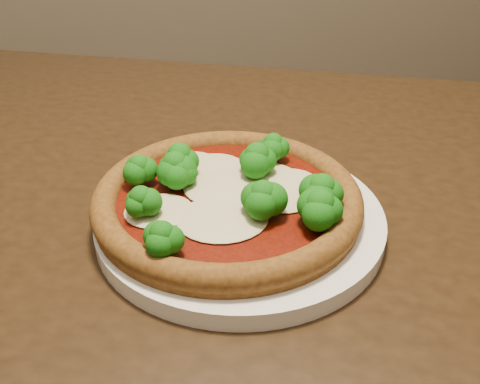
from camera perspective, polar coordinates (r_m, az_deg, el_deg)
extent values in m
cube|color=black|center=(0.56, 0.33, -3.99)|extent=(1.37, 1.22, 0.04)
cylinder|color=black|center=(1.26, -20.01, -4.26)|extent=(0.06, 0.06, 0.71)
cylinder|color=white|center=(0.53, 0.00, -2.83)|extent=(0.28, 0.28, 0.02)
cylinder|color=brown|center=(0.53, -1.34, -1.18)|extent=(0.26, 0.26, 0.01)
torus|color=brown|center=(0.52, -1.35, -0.54)|extent=(0.26, 0.26, 0.03)
cylinder|color=#610F04|center=(0.52, -1.35, -0.49)|extent=(0.21, 0.21, 0.00)
ellipsoid|color=beige|center=(0.52, 4.62, -0.64)|extent=(0.06, 0.05, 0.00)
ellipsoid|color=beige|center=(0.50, -8.66, -1.97)|extent=(0.06, 0.06, 0.01)
ellipsoid|color=beige|center=(0.57, -2.83, 2.71)|extent=(0.07, 0.06, 0.01)
ellipsoid|color=beige|center=(0.55, 2.56, 1.49)|extent=(0.07, 0.07, 0.01)
ellipsoid|color=beige|center=(0.49, -1.92, -2.82)|extent=(0.09, 0.08, 0.01)
ellipsoid|color=beige|center=(0.58, -5.18, 3.17)|extent=(0.06, 0.05, 0.00)
ellipsoid|color=beige|center=(0.53, -1.24, 0.70)|extent=(0.09, 0.08, 0.01)
ellipsoid|color=beige|center=(0.54, 5.28, 1.08)|extent=(0.06, 0.05, 0.00)
ellipsoid|color=#1C8715|center=(0.47, 8.53, -1.48)|extent=(0.05, 0.05, 0.04)
ellipsoid|color=#1C8715|center=(0.53, -6.48, 2.23)|extent=(0.04, 0.04, 0.03)
ellipsoid|color=#1C8715|center=(0.48, 2.49, -0.45)|extent=(0.04, 0.04, 0.04)
ellipsoid|color=#1C8715|center=(0.54, -10.69, 2.61)|extent=(0.04, 0.04, 0.03)
ellipsoid|color=#1C8715|center=(0.57, 3.58, 5.06)|extent=(0.04, 0.04, 0.03)
ellipsoid|color=#1C8715|center=(0.55, 1.90, 3.64)|extent=(0.04, 0.04, 0.03)
ellipsoid|color=#1C8715|center=(0.54, 1.83, 3.73)|extent=(0.04, 0.04, 0.04)
ellipsoid|color=#1C8715|center=(0.49, -10.50, -0.76)|extent=(0.04, 0.04, 0.03)
ellipsoid|color=#1C8715|center=(0.49, 8.68, 0.24)|extent=(0.04, 0.04, 0.04)
ellipsoid|color=#1C8715|center=(0.54, -6.45, 3.73)|extent=(0.04, 0.04, 0.04)
ellipsoid|color=#1C8715|center=(0.44, -8.29, -4.65)|extent=(0.04, 0.04, 0.03)
ellipsoid|color=#1C8715|center=(0.53, -6.93, 2.77)|extent=(0.04, 0.04, 0.04)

